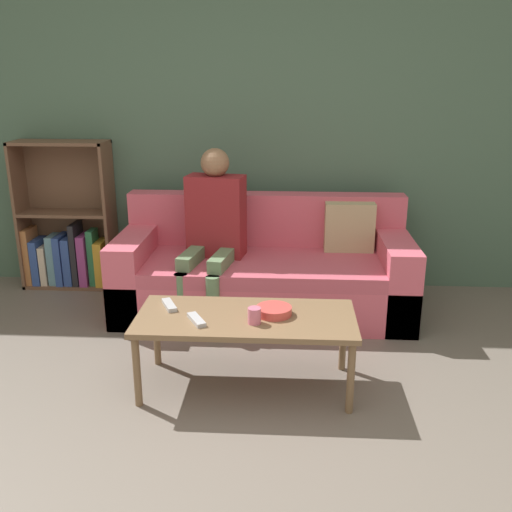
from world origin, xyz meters
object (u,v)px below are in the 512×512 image
at_px(bookshelf, 68,236).
at_px(coffee_table, 246,323).
at_px(snack_bowl, 274,311).
at_px(cup_near, 254,316).
at_px(person_adult, 213,222).
at_px(tv_remote_0, 169,305).
at_px(tv_remote_1, 196,320).
at_px(couch, 265,273).

xyz_separation_m(bookshelf, coffee_table, (1.56, -1.53, -0.03)).
distance_m(bookshelf, snack_bowl, 2.27).
bearing_deg(snack_bowl, cup_near, -130.21).
xyz_separation_m(person_adult, tv_remote_0, (-0.13, -0.94, -0.23)).
bearing_deg(person_adult, bookshelf, 168.34).
relative_size(person_adult, cup_near, 13.75).
xyz_separation_m(cup_near, tv_remote_0, (-0.49, 0.19, -0.03)).
distance_m(tv_remote_0, snack_bowl, 0.59).
height_order(tv_remote_1, snack_bowl, snack_bowl).
distance_m(bookshelf, coffee_table, 2.18).
bearing_deg(snack_bowl, bookshelf, 138.59).
bearing_deg(couch, person_adult, -169.01).
bearing_deg(tv_remote_1, coffee_table, -8.88).
relative_size(cup_near, snack_bowl, 0.45).
bearing_deg(coffee_table, person_adult, 106.45).
xyz_separation_m(coffee_table, tv_remote_0, (-0.43, 0.10, 0.05)).
bearing_deg(snack_bowl, person_adult, 114.28).
xyz_separation_m(couch, cup_near, (-0.00, -1.20, 0.19)).
bearing_deg(tv_remote_0, couch, 38.86).
height_order(couch, tv_remote_1, couch).
bearing_deg(coffee_table, cup_near, -60.42).
bearing_deg(cup_near, coffee_table, 119.58).
bearing_deg(coffee_table, bookshelf, 135.49).
bearing_deg(tv_remote_0, cup_near, -46.40).
height_order(person_adult, tv_remote_1, person_adult).
height_order(coffee_table, snack_bowl, snack_bowl).
bearing_deg(cup_near, tv_remote_1, 179.89).
relative_size(coffee_table, snack_bowl, 6.13).
bearing_deg(couch, bookshelf, 165.28).
height_order(couch, snack_bowl, couch).
distance_m(person_adult, snack_bowl, 1.13).
bearing_deg(tv_remote_1, bookshelf, 100.18).
relative_size(couch, tv_remote_1, 12.05).
bearing_deg(snack_bowl, tv_remote_0, 173.01).
xyz_separation_m(person_adult, snack_bowl, (0.46, -1.01, -0.22)).
relative_size(tv_remote_1, snack_bowl, 0.90).
relative_size(person_adult, tv_remote_0, 6.75).
height_order(couch, bookshelf, bookshelf).
height_order(couch, person_adult, person_adult).
distance_m(coffee_table, tv_remote_1, 0.27).
bearing_deg(coffee_table, couch, 87.15).
height_order(tv_remote_0, tv_remote_1, same).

